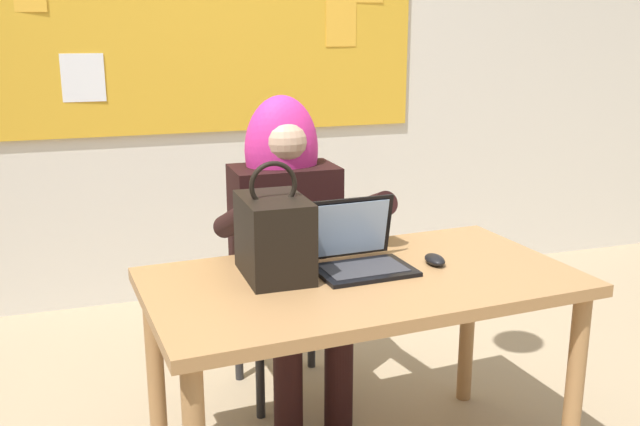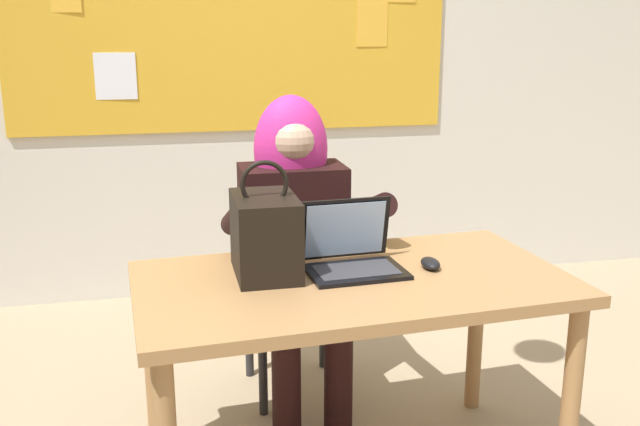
# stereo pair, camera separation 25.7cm
# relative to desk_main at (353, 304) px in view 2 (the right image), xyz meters

# --- Properties ---
(wall_back_bulletin) EXTENTS (6.77, 2.13, 2.85)m
(wall_back_bulletin) POSITION_rel_desk_main_xyz_m (-0.17, 1.94, 0.79)
(wall_back_bulletin) COLOR silver
(wall_back_bulletin) RESTS_ON ground
(desk_main) EXTENTS (1.43, 0.84, 0.73)m
(desk_main) POSITION_rel_desk_main_xyz_m (0.00, 0.00, 0.00)
(desk_main) COLOR #A37547
(desk_main) RESTS_ON ground
(chair_at_desk) EXTENTS (0.44, 0.44, 0.91)m
(chair_at_desk) POSITION_rel_desk_main_xyz_m (-0.08, 0.73, -0.13)
(chair_at_desk) COLOR #2D3347
(chair_at_desk) RESTS_ON ground
(person_costumed) EXTENTS (0.59, 0.60, 1.26)m
(person_costumed) POSITION_rel_desk_main_xyz_m (-0.07, 0.60, 0.10)
(person_costumed) COLOR black
(person_costumed) RESTS_ON ground
(laptop) EXTENTS (0.33, 0.28, 0.23)m
(laptop) POSITION_rel_desk_main_xyz_m (0.02, 0.08, 0.14)
(laptop) COLOR black
(laptop) RESTS_ON desk_main
(computer_mouse) EXTENTS (0.07, 0.11, 0.03)m
(computer_mouse) POSITION_rel_desk_main_xyz_m (0.28, 0.03, 0.11)
(computer_mouse) COLOR black
(computer_mouse) RESTS_ON desk_main
(handbag) EXTENTS (0.20, 0.30, 0.38)m
(handbag) POSITION_rel_desk_main_xyz_m (-0.27, 0.10, 0.23)
(handbag) COLOR black
(handbag) RESTS_ON desk_main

